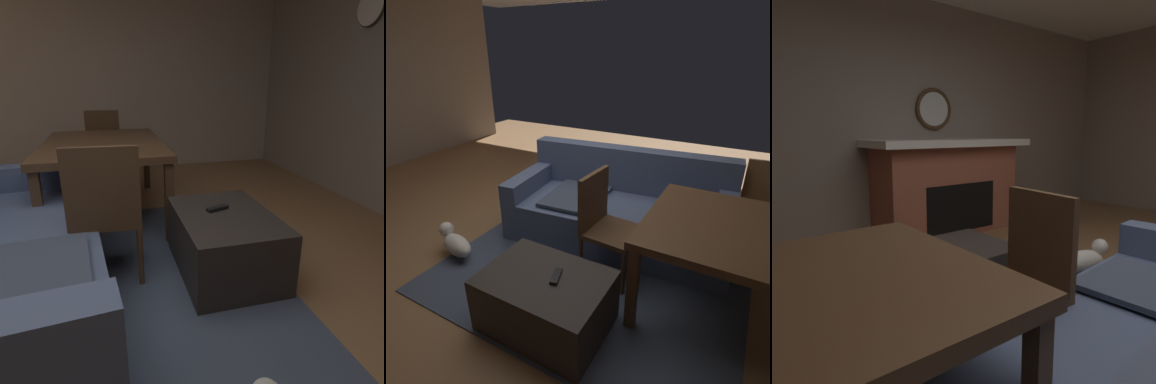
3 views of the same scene
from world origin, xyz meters
The scene contains 10 objects.
floor centered at (0.00, 0.00, 0.00)m, with size 9.14×9.14×0.00m, color olive.
wall_back_fireplace_side centered at (0.00, -2.97, 1.38)m, with size 8.02×0.12×2.76m, color gray.
area_rug centered at (0.56, -0.34, 0.01)m, with size 2.60×2.00×0.01m, color #3D475B.
fireplace centered at (-0.56, -2.59, 0.57)m, with size 1.98×0.76×1.14m.
round_wall_mirror centered at (-0.56, -2.88, 1.50)m, with size 0.51×0.05×0.51m.
couch centered at (0.54, 0.39, 0.31)m, with size 2.28×1.19×0.89m.
ottoman_coffee_table centered at (0.56, -1.00, 0.22)m, with size 0.87×0.63×0.43m, color #2D2826.
tv_remote centered at (0.64, -0.97, 0.45)m, with size 0.05×0.16×0.02m, color black.
dining_chair_west centered at (0.64, -0.22, 0.52)m, with size 0.47×0.47×0.93m.
small_dog centered at (-0.68, -0.73, 0.16)m, with size 0.46×0.28×0.26m.
Camera 3 is at (1.91, 0.93, 1.22)m, focal length 33.40 mm.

